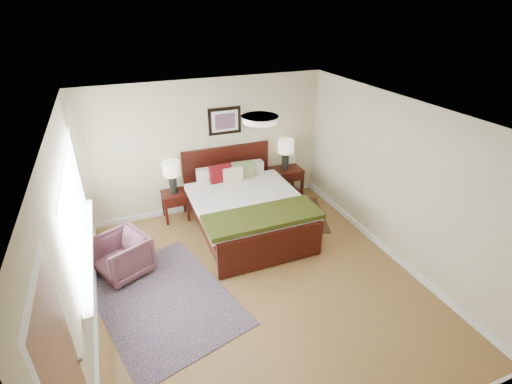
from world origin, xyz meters
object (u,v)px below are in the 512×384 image
nightstand_left (175,199)px  nightstand_right (285,180)px  rug_persian (165,300)px  lamp_left (172,172)px  armchair (122,256)px  bed (246,203)px  lamp_right (286,149)px

nightstand_left → nightstand_right: size_ratio=0.83×
nightstand_left → rug_persian: bearing=-105.6°
nightstand_left → rug_persian: (-0.58, -2.09, -0.42)m
nightstand_right → rug_persian: size_ratio=0.29×
lamp_left → armchair: size_ratio=0.87×
armchair → rug_persian: armchair is taller
bed → lamp_right: bearing=36.7°
bed → lamp_left: bearing=141.2°
nightstand_left → lamp_right: (2.26, 0.02, 0.64)m
lamp_right → armchair: size_ratio=0.87×
bed → nightstand_left: size_ratio=4.10×
bed → rug_persian: 2.15m
bed → armchair: bearing=-168.6°
bed → lamp_right: lamp_right is taller
nightstand_right → lamp_left: 2.33m
nightstand_right → lamp_left: lamp_left is taller
bed → lamp_right: (1.17, 0.87, 0.52)m
nightstand_right → rug_persian: 3.55m
lamp_left → nightstand_right: bearing=-0.4°
nightstand_left → bed: bearing=-38.2°
nightstand_right → lamp_right: lamp_right is taller
lamp_left → armchair: bearing=-128.4°
armchair → nightstand_right: bearing=86.4°
nightstand_right → rug_persian: bearing=-143.6°
bed → rug_persian: size_ratio=0.99×
nightstand_left → nightstand_right: nightstand_right is taller
nightstand_right → lamp_right: 0.67m
nightstand_left → lamp_right: lamp_right is taller
nightstand_left → lamp_right: 2.35m
lamp_left → lamp_right: size_ratio=1.00×
lamp_left → lamp_right: 2.26m
bed → nightstand_right: (1.17, 0.86, -0.15)m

